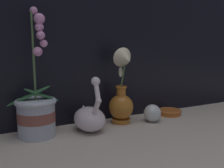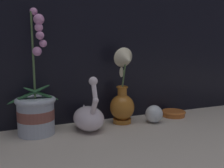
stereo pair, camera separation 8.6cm
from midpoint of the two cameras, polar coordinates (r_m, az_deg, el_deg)
ground_plane at (r=1.03m, az=5.65°, el=-10.84°), size 2.80×2.80×0.00m
orchid_potted_plant at (r=1.03m, az=-13.94°, el=-5.38°), size 0.20×0.15×0.48m
swan_figurine at (r=1.06m, az=-2.81°, el=-7.13°), size 0.12×0.20×0.23m
blue_vase at (r=1.13m, az=4.62°, el=-2.68°), size 0.11×0.13×0.33m
glass_sphere at (r=1.18m, az=11.24°, el=-6.43°), size 0.08×0.08×0.08m
amber_dish at (r=1.31m, az=15.10°, el=-6.13°), size 0.12×0.12×0.03m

